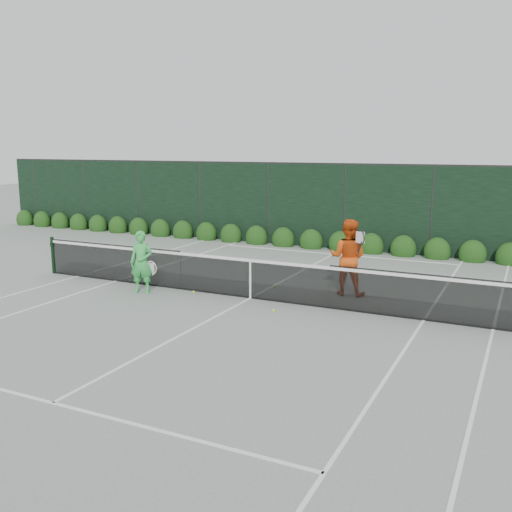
% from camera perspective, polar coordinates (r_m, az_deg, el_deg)
% --- Properties ---
extents(ground, '(80.00, 80.00, 0.00)m').
position_cam_1_polar(ground, '(13.90, -0.56, -4.26)').
color(ground, gray).
rests_on(ground, ground).
extents(tennis_net, '(12.90, 0.10, 1.07)m').
position_cam_1_polar(tennis_net, '(13.78, -0.66, -2.12)').
color(tennis_net, black).
rests_on(tennis_net, ground).
extents(player_woman, '(0.68, 0.55, 1.58)m').
position_cam_1_polar(player_woman, '(14.54, -11.37, -0.61)').
color(player_woman, green).
rests_on(player_woman, ground).
extents(player_man, '(0.96, 0.76, 1.90)m').
position_cam_1_polar(player_man, '(14.23, 9.18, -0.12)').
color(player_man, '#DC4E12').
rests_on(player_man, ground).
extents(court_lines, '(11.03, 23.83, 0.01)m').
position_cam_1_polar(court_lines, '(13.90, -0.56, -4.24)').
color(court_lines, white).
rests_on(court_lines, ground).
extents(windscreen_fence, '(32.00, 21.07, 3.06)m').
position_cam_1_polar(windscreen_fence, '(11.26, -6.73, -0.04)').
color(windscreen_fence, black).
rests_on(windscreen_fence, ground).
extents(hedge_row, '(31.66, 0.65, 0.94)m').
position_cam_1_polar(hedge_row, '(20.36, 8.44, 1.18)').
color(hedge_row, black).
rests_on(hedge_row, ground).
extents(tennis_balls, '(2.57, 2.03, 0.07)m').
position_cam_1_polar(tennis_balls, '(13.99, -0.93, -4.02)').
color(tennis_balls, '#D5E532').
rests_on(tennis_balls, ground).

